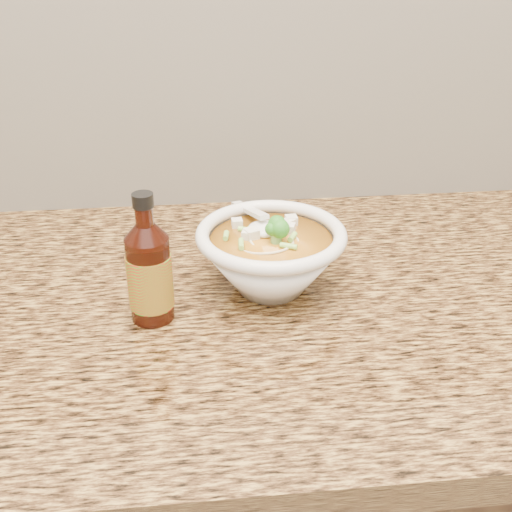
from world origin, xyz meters
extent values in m
cube|color=beige|center=(0.00, 1.99, 1.15)|extent=(4.00, 0.02, 0.50)
cube|color=#A67F3D|center=(0.00, 1.68, 0.88)|extent=(4.00, 0.68, 0.04)
cylinder|color=white|center=(0.05, 1.68, 0.90)|extent=(0.08, 0.08, 0.01)
torus|color=white|center=(0.05, 1.68, 0.98)|extent=(0.20, 0.20, 0.02)
torus|color=beige|center=(0.05, 1.69, 0.97)|extent=(0.08, 0.08, 0.00)
torus|color=beige|center=(0.06, 1.70, 0.97)|extent=(0.06, 0.06, 0.00)
torus|color=beige|center=(0.04, 1.69, 0.97)|extent=(0.07, 0.07, 0.00)
torus|color=beige|center=(0.06, 1.70, 0.97)|extent=(0.15, 0.15, 0.00)
torus|color=beige|center=(0.05, 1.67, 0.97)|extent=(0.09, 0.09, 0.00)
torus|color=beige|center=(0.06, 1.68, 0.97)|extent=(0.12, 0.12, 0.00)
torus|color=beige|center=(0.05, 1.70, 0.97)|extent=(0.08, 0.08, 0.00)
cube|color=silver|center=(0.00, 1.67, 0.98)|extent=(0.02, 0.02, 0.02)
cube|color=silver|center=(0.06, 1.64, 0.98)|extent=(0.02, 0.02, 0.02)
cube|color=silver|center=(0.09, 1.64, 0.98)|extent=(0.02, 0.02, 0.02)
cube|color=silver|center=(0.10, 1.68, 0.98)|extent=(0.02, 0.02, 0.01)
cube|color=silver|center=(0.07, 1.72, 0.98)|extent=(0.02, 0.02, 0.02)
cube|color=silver|center=(0.00, 1.72, 0.98)|extent=(0.02, 0.02, 0.01)
cube|color=silver|center=(0.00, 1.70, 0.98)|extent=(0.02, 0.02, 0.01)
ellipsoid|color=#196014|center=(0.05, 1.67, 0.99)|extent=(0.04, 0.04, 0.03)
cylinder|color=#95DB54|center=(0.04, 1.64, 0.98)|extent=(0.01, 0.02, 0.01)
cylinder|color=#95DB54|center=(0.02, 1.67, 0.98)|extent=(0.02, 0.02, 0.01)
cylinder|color=#95DB54|center=(0.06, 1.64, 0.98)|extent=(0.02, 0.01, 0.01)
cylinder|color=#95DB54|center=(0.00, 1.66, 0.98)|extent=(0.02, 0.02, 0.01)
cylinder|color=#95DB54|center=(0.04, 1.74, 0.98)|extent=(0.02, 0.02, 0.01)
cylinder|color=#95DB54|center=(0.04, 1.74, 0.98)|extent=(0.01, 0.02, 0.01)
ellipsoid|color=white|center=(0.04, 1.71, 0.98)|extent=(0.05, 0.05, 0.02)
cube|color=white|center=(0.03, 1.75, 0.99)|extent=(0.04, 0.11, 0.03)
cylinder|color=#3C1108|center=(-0.11, 1.63, 0.96)|extent=(0.06, 0.06, 0.11)
cylinder|color=#3C1108|center=(-0.11, 1.63, 1.04)|extent=(0.03, 0.03, 0.02)
cylinder|color=black|center=(-0.11, 1.63, 1.06)|extent=(0.03, 0.03, 0.02)
cylinder|color=red|center=(-0.11, 1.63, 0.95)|extent=(0.07, 0.07, 0.07)
camera|label=1|loc=(-0.05, 0.94, 1.36)|focal=45.00mm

